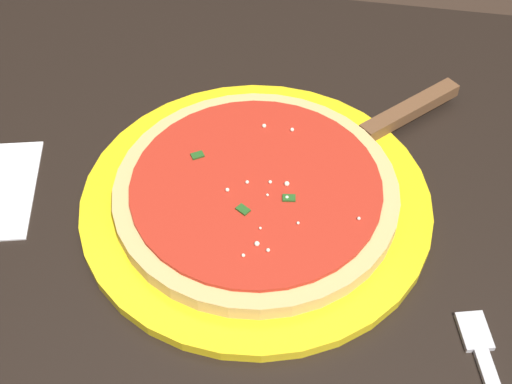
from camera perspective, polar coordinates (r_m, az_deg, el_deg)
The scene contains 4 objects.
restaurant_table at distance 0.78m, azimuth 0.78°, elevation -8.21°, with size 1.13×0.77×0.73m.
serving_plate at distance 0.68m, azimuth -0.00°, elevation -0.81°, with size 0.34×0.34×0.01m, color yellow.
pizza at distance 0.67m, azimuth 0.00°, elevation 0.04°, with size 0.27×0.27×0.02m.
pizza_server at distance 0.75m, azimuth 10.10°, elevation 5.23°, with size 0.18×0.19×0.01m.
Camera 1 is at (-0.06, 0.43, 1.25)m, focal length 49.66 mm.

